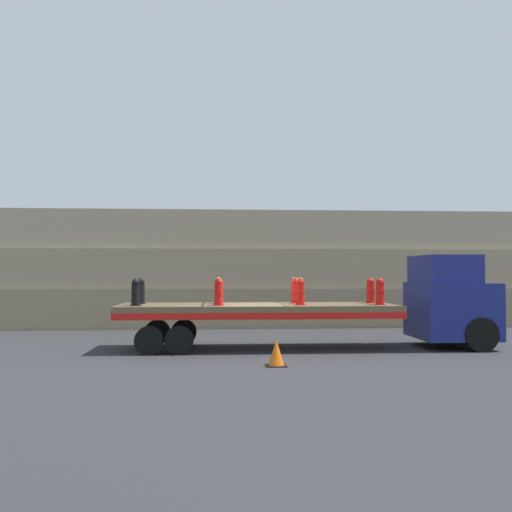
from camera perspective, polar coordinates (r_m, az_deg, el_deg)
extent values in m
plane|color=#2D2D30|center=(17.73, 0.24, -9.25)|extent=(120.00, 120.00, 0.00)
cube|color=gray|center=(25.27, -1.02, -5.08)|extent=(60.00, 3.00, 1.67)
cube|color=tan|center=(25.38, -1.03, -1.30)|extent=(60.00, 3.00, 1.67)
cube|color=tan|center=(25.59, -1.05, 2.43)|extent=(60.00, 3.00, 1.67)
cube|color=navy|center=(19.05, 18.94, -5.16)|extent=(2.28, 2.46, 1.74)
cube|color=navy|center=(18.93, 18.27, -1.26)|extent=(1.60, 2.26, 0.86)
cube|color=black|center=(19.29, 20.65, -4.07)|extent=(0.91, 2.16, 0.97)
cylinder|color=black|center=(18.20, 21.56, -7.32)|extent=(1.02, 0.28, 1.02)
cylinder|color=black|center=(20.33, 18.72, -6.75)|extent=(1.02, 0.28, 1.02)
cube|color=brown|center=(17.61, 0.24, -5.13)|extent=(8.52, 2.43, 0.18)
cube|color=red|center=(16.45, 0.53, -6.03)|extent=(8.52, 0.08, 0.20)
cube|color=red|center=(18.79, -0.02, -5.49)|extent=(8.52, 0.08, 0.20)
cylinder|color=black|center=(16.56, -7.68, -8.35)|extent=(0.82, 0.30, 0.82)
cylinder|color=black|center=(18.78, -7.23, -7.55)|extent=(0.82, 0.30, 0.82)
cylinder|color=black|center=(16.64, -10.64, -8.30)|extent=(0.82, 0.30, 0.82)
cylinder|color=black|center=(18.85, -9.84, -7.52)|extent=(0.82, 0.30, 0.82)
cylinder|color=black|center=(17.19, -11.94, -4.84)|extent=(0.32, 0.32, 0.03)
cylinder|color=black|center=(17.18, -11.94, -3.84)|extent=(0.25, 0.25, 0.63)
sphere|color=black|center=(17.17, -11.93, -2.62)|extent=(0.24, 0.24, 0.24)
cylinder|color=black|center=(16.97, -12.03, -3.62)|extent=(0.11, 0.15, 0.11)
cylinder|color=black|center=(17.38, -11.84, -3.57)|extent=(0.11, 0.15, 0.11)
cylinder|color=black|center=(18.25, -11.47, -4.65)|extent=(0.32, 0.32, 0.03)
cylinder|color=black|center=(18.24, -11.46, -3.72)|extent=(0.25, 0.25, 0.63)
sphere|color=black|center=(18.23, -11.46, -2.56)|extent=(0.24, 0.24, 0.24)
cylinder|color=black|center=(18.03, -11.55, -3.50)|extent=(0.11, 0.15, 0.11)
cylinder|color=black|center=(18.44, -11.38, -3.46)|extent=(0.11, 0.15, 0.11)
cylinder|color=red|center=(17.02, -3.75, -4.90)|extent=(0.32, 0.32, 0.03)
cylinder|color=red|center=(17.01, -3.75, -3.90)|extent=(0.25, 0.25, 0.63)
sphere|color=red|center=(17.00, -3.75, -2.66)|extent=(0.24, 0.24, 0.24)
cylinder|color=red|center=(16.80, -3.75, -3.67)|extent=(0.11, 0.15, 0.11)
cylinder|color=red|center=(17.21, -3.75, -3.62)|extent=(0.11, 0.15, 0.11)
cylinder|color=red|center=(18.09, -3.76, -4.71)|extent=(0.32, 0.32, 0.03)
cylinder|color=red|center=(18.08, -3.76, -3.77)|extent=(0.25, 0.25, 0.63)
sphere|color=red|center=(18.07, -3.75, -2.60)|extent=(0.24, 0.24, 0.24)
cylinder|color=red|center=(17.87, -3.75, -3.55)|extent=(0.11, 0.15, 0.11)
cylinder|color=red|center=(18.28, -3.76, -3.51)|extent=(0.11, 0.15, 0.11)
cylinder|color=red|center=(17.20, 4.44, -4.87)|extent=(0.32, 0.32, 0.03)
cylinder|color=red|center=(17.19, 4.43, -3.87)|extent=(0.25, 0.25, 0.63)
sphere|color=red|center=(17.18, 4.43, -2.65)|extent=(0.24, 0.24, 0.24)
cylinder|color=red|center=(16.99, 4.53, -3.65)|extent=(0.11, 0.15, 0.11)
cylinder|color=red|center=(17.39, 4.34, -3.60)|extent=(0.11, 0.15, 0.11)
cylinder|color=red|center=(18.26, 3.95, -4.68)|extent=(0.32, 0.32, 0.03)
cylinder|color=red|center=(18.25, 3.95, -3.75)|extent=(0.25, 0.25, 0.63)
sphere|color=red|center=(18.24, 3.95, -2.59)|extent=(0.24, 0.24, 0.24)
cylinder|color=red|center=(18.04, 4.04, -3.53)|extent=(0.11, 0.15, 0.11)
cylinder|color=red|center=(18.45, 3.86, -3.49)|extent=(0.11, 0.15, 0.11)
cylinder|color=red|center=(17.72, 12.30, -4.74)|extent=(0.32, 0.32, 0.03)
cylinder|color=red|center=(17.71, 12.29, -3.78)|extent=(0.25, 0.25, 0.63)
sphere|color=red|center=(17.70, 12.28, -2.59)|extent=(0.24, 0.24, 0.24)
cylinder|color=red|center=(17.51, 12.48, -3.55)|extent=(0.11, 0.15, 0.11)
cylinder|color=red|center=(17.90, 12.11, -3.51)|extent=(0.11, 0.15, 0.11)
cylinder|color=red|center=(18.75, 11.38, -4.57)|extent=(0.32, 0.32, 0.03)
cylinder|color=red|center=(18.74, 11.38, -3.66)|extent=(0.25, 0.25, 0.63)
sphere|color=red|center=(18.73, 11.37, -2.54)|extent=(0.24, 0.24, 0.24)
cylinder|color=red|center=(18.54, 11.54, -3.45)|extent=(0.11, 0.15, 0.11)
cylinder|color=red|center=(18.93, 11.21, -3.41)|extent=(0.11, 0.15, 0.11)
cube|color=yellow|center=(17.53, -3.75, -2.21)|extent=(0.05, 2.63, 0.01)
cube|color=yellow|center=(17.71, 4.18, -2.21)|extent=(0.05, 2.63, 0.01)
cube|color=black|center=(14.53, 2.05, -10.89)|extent=(0.51, 0.51, 0.03)
cone|color=orange|center=(14.48, 2.05, -9.60)|extent=(0.39, 0.39, 0.63)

